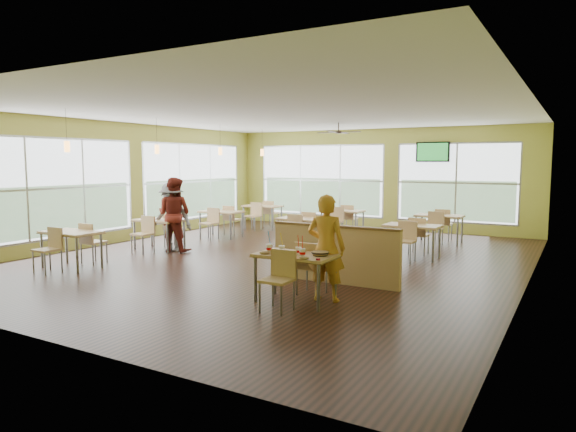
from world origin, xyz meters
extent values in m
plane|color=black|center=(0.00, 0.00, 0.00)|extent=(12.00, 12.00, 0.00)
plane|color=white|center=(0.00, 0.00, 3.20)|extent=(12.00, 12.00, 0.00)
cube|color=#ADAD46|center=(0.00, 6.00, 1.60)|extent=(10.00, 0.04, 3.20)
cube|color=#ADAD46|center=(0.00, -6.00, 1.60)|extent=(10.00, 0.04, 3.20)
cube|color=#ADAD46|center=(-5.00, 0.00, 1.60)|extent=(0.04, 12.00, 3.20)
cube|color=#ADAD46|center=(5.00, 0.00, 1.60)|extent=(0.04, 12.00, 3.20)
cube|color=white|center=(-4.98, -2.00, 1.53)|extent=(0.02, 4.50, 2.35)
cube|color=white|center=(-4.98, 3.00, 1.53)|extent=(0.02, 4.50, 2.35)
cube|color=white|center=(-2.00, 5.98, 1.53)|extent=(4.50, 0.02, 2.35)
cube|color=white|center=(2.50, 5.98, 1.53)|extent=(3.50, 0.02, 2.35)
cube|color=#B7BABC|center=(-4.97, 0.50, 0.35)|extent=(0.04, 9.40, 0.05)
cube|color=#B7BABC|center=(0.25, 5.97, 0.35)|extent=(8.00, 0.04, 0.05)
cube|color=tan|center=(2.00, -3.00, 0.73)|extent=(1.20, 0.70, 0.04)
cube|color=brown|center=(2.00, -3.00, 0.70)|extent=(1.22, 0.71, 0.01)
cylinder|color=slate|center=(1.46, -3.29, 0.35)|extent=(0.05, 0.05, 0.71)
cylinder|color=slate|center=(2.54, -3.29, 0.35)|extent=(0.05, 0.05, 0.71)
cylinder|color=slate|center=(1.46, -2.71, 0.35)|extent=(0.05, 0.05, 0.71)
cylinder|color=slate|center=(2.54, -2.71, 0.35)|extent=(0.05, 0.05, 0.71)
cube|color=tan|center=(2.00, -2.45, 0.45)|extent=(0.42, 0.42, 0.04)
cube|color=tan|center=(2.00, -2.26, 0.67)|extent=(0.42, 0.04, 0.40)
cube|color=tan|center=(2.00, -3.55, 0.45)|extent=(0.42, 0.42, 0.04)
cube|color=tan|center=(2.00, -3.74, 0.67)|extent=(0.42, 0.04, 0.40)
cube|color=tan|center=(2.00, -1.55, 0.50)|extent=(2.40, 0.12, 1.00)
cube|color=brown|center=(2.00, -1.55, 1.02)|extent=(2.40, 0.14, 0.04)
cube|color=tan|center=(-3.20, -3.00, 0.73)|extent=(1.20, 0.70, 0.04)
cube|color=brown|center=(-3.20, -3.00, 0.70)|extent=(1.22, 0.71, 0.01)
cylinder|color=slate|center=(-3.74, -3.29, 0.35)|extent=(0.05, 0.05, 0.71)
cylinder|color=slate|center=(-2.66, -3.29, 0.35)|extent=(0.05, 0.05, 0.71)
cylinder|color=slate|center=(-3.74, -2.71, 0.35)|extent=(0.05, 0.05, 0.71)
cylinder|color=slate|center=(-2.66, -2.71, 0.35)|extent=(0.05, 0.05, 0.71)
cube|color=tan|center=(-3.20, -2.45, 0.45)|extent=(0.42, 0.42, 0.04)
cube|color=tan|center=(-3.20, -2.26, 0.67)|extent=(0.42, 0.04, 0.40)
cube|color=tan|center=(-3.20, -3.55, 0.45)|extent=(0.42, 0.42, 0.04)
cube|color=tan|center=(-3.20, -3.74, 0.67)|extent=(0.42, 0.04, 0.40)
cube|color=tan|center=(-3.20, -0.50, 0.73)|extent=(1.20, 0.70, 0.04)
cube|color=brown|center=(-3.20, -0.50, 0.70)|extent=(1.22, 0.71, 0.01)
cylinder|color=slate|center=(-3.74, -0.79, 0.35)|extent=(0.05, 0.05, 0.71)
cylinder|color=slate|center=(-2.66, -0.79, 0.35)|extent=(0.05, 0.05, 0.71)
cylinder|color=slate|center=(-3.74, -0.21, 0.35)|extent=(0.05, 0.05, 0.71)
cylinder|color=slate|center=(-2.66, -0.21, 0.35)|extent=(0.05, 0.05, 0.71)
cube|color=tan|center=(-3.20, 0.05, 0.45)|extent=(0.42, 0.42, 0.04)
cube|color=tan|center=(-3.20, 0.24, 0.67)|extent=(0.42, 0.04, 0.40)
cube|color=tan|center=(-3.20, -1.05, 0.45)|extent=(0.42, 0.42, 0.04)
cube|color=tan|center=(-3.20, -1.24, 0.67)|extent=(0.42, 0.04, 0.40)
cube|color=tan|center=(-3.20, 2.00, 0.73)|extent=(1.20, 0.70, 0.04)
cube|color=brown|center=(-3.20, 2.00, 0.70)|extent=(1.22, 0.71, 0.01)
cylinder|color=slate|center=(-3.74, 1.71, 0.35)|extent=(0.05, 0.05, 0.71)
cylinder|color=slate|center=(-2.66, 1.71, 0.35)|extent=(0.05, 0.05, 0.71)
cylinder|color=slate|center=(-3.74, 2.29, 0.35)|extent=(0.05, 0.05, 0.71)
cylinder|color=slate|center=(-2.66, 2.29, 0.35)|extent=(0.05, 0.05, 0.71)
cube|color=tan|center=(-3.20, 2.55, 0.45)|extent=(0.42, 0.42, 0.04)
cube|color=tan|center=(-3.20, 2.74, 0.67)|extent=(0.42, 0.04, 0.40)
cube|color=tan|center=(-3.20, 1.45, 0.45)|extent=(0.42, 0.42, 0.04)
cube|color=tan|center=(-3.20, 1.26, 0.67)|extent=(0.42, 0.04, 0.40)
cube|color=tan|center=(-3.20, 4.20, 0.73)|extent=(1.20, 0.70, 0.04)
cube|color=brown|center=(-3.20, 4.20, 0.70)|extent=(1.22, 0.71, 0.01)
cylinder|color=slate|center=(-3.74, 3.91, 0.35)|extent=(0.05, 0.05, 0.71)
cylinder|color=slate|center=(-2.66, 3.91, 0.35)|extent=(0.05, 0.05, 0.71)
cylinder|color=slate|center=(-3.74, 4.49, 0.35)|extent=(0.05, 0.05, 0.71)
cylinder|color=slate|center=(-2.66, 4.49, 0.35)|extent=(0.05, 0.05, 0.71)
cube|color=tan|center=(-3.20, 4.75, 0.45)|extent=(0.42, 0.42, 0.04)
cube|color=tan|center=(-3.20, 4.94, 0.67)|extent=(0.42, 0.04, 0.40)
cube|color=tan|center=(-3.20, 3.65, 0.45)|extent=(0.42, 0.42, 0.04)
cube|color=tan|center=(-3.20, 3.46, 0.67)|extent=(0.42, 0.04, 0.40)
cube|color=tan|center=(-0.30, 1.50, 0.73)|extent=(1.20, 0.70, 0.04)
cube|color=brown|center=(-0.30, 1.50, 0.70)|extent=(1.22, 0.71, 0.01)
cylinder|color=slate|center=(-0.84, 1.21, 0.35)|extent=(0.05, 0.05, 0.71)
cylinder|color=slate|center=(0.24, 1.21, 0.35)|extent=(0.05, 0.05, 0.71)
cylinder|color=slate|center=(-0.84, 1.79, 0.35)|extent=(0.05, 0.05, 0.71)
cylinder|color=slate|center=(0.24, 1.79, 0.35)|extent=(0.05, 0.05, 0.71)
cube|color=tan|center=(-0.30, 2.05, 0.45)|extent=(0.42, 0.42, 0.04)
cube|color=tan|center=(-0.30, 2.24, 0.67)|extent=(0.42, 0.04, 0.40)
cube|color=tan|center=(-0.30, 0.95, 0.45)|extent=(0.42, 0.42, 0.04)
cube|color=tan|center=(-0.30, 0.76, 0.67)|extent=(0.42, 0.04, 0.40)
cube|color=tan|center=(-0.30, 4.00, 0.73)|extent=(1.20, 0.70, 0.04)
cube|color=brown|center=(-0.30, 4.00, 0.70)|extent=(1.22, 0.71, 0.01)
cylinder|color=slate|center=(-0.84, 3.71, 0.35)|extent=(0.05, 0.05, 0.71)
cylinder|color=slate|center=(0.24, 3.71, 0.35)|extent=(0.05, 0.05, 0.71)
cylinder|color=slate|center=(-0.84, 4.29, 0.35)|extent=(0.05, 0.05, 0.71)
cylinder|color=slate|center=(0.24, 4.29, 0.35)|extent=(0.05, 0.05, 0.71)
cube|color=tan|center=(-0.30, 4.55, 0.45)|extent=(0.42, 0.42, 0.04)
cube|color=tan|center=(-0.30, 4.74, 0.67)|extent=(0.42, 0.04, 0.40)
cube|color=tan|center=(-0.30, 3.45, 0.45)|extent=(0.42, 0.42, 0.04)
cube|color=tan|center=(-0.30, 3.26, 0.67)|extent=(0.42, 0.04, 0.40)
cube|color=tan|center=(2.50, 1.50, 0.73)|extent=(1.20, 0.70, 0.04)
cube|color=brown|center=(2.50, 1.50, 0.70)|extent=(1.22, 0.71, 0.01)
cylinder|color=slate|center=(1.96, 1.21, 0.35)|extent=(0.05, 0.05, 0.71)
cylinder|color=slate|center=(3.04, 1.21, 0.35)|extent=(0.05, 0.05, 0.71)
cylinder|color=slate|center=(1.96, 1.79, 0.35)|extent=(0.05, 0.05, 0.71)
cylinder|color=slate|center=(3.04, 1.79, 0.35)|extent=(0.05, 0.05, 0.71)
cube|color=tan|center=(2.50, 2.05, 0.45)|extent=(0.42, 0.42, 0.04)
cube|color=tan|center=(2.50, 2.24, 0.67)|extent=(0.42, 0.04, 0.40)
cube|color=tan|center=(2.50, 0.95, 0.45)|extent=(0.42, 0.42, 0.04)
cube|color=tan|center=(2.50, 0.76, 0.67)|extent=(0.42, 0.04, 0.40)
cube|color=tan|center=(2.50, 4.00, 0.73)|extent=(1.20, 0.70, 0.04)
cube|color=brown|center=(2.50, 4.00, 0.70)|extent=(1.22, 0.71, 0.01)
cylinder|color=slate|center=(1.96, 3.71, 0.35)|extent=(0.05, 0.05, 0.71)
cylinder|color=slate|center=(3.04, 3.71, 0.35)|extent=(0.05, 0.05, 0.71)
cylinder|color=slate|center=(1.96, 4.29, 0.35)|extent=(0.05, 0.05, 0.71)
cylinder|color=slate|center=(3.04, 4.29, 0.35)|extent=(0.05, 0.05, 0.71)
cube|color=tan|center=(2.50, 4.55, 0.45)|extent=(0.42, 0.42, 0.04)
cube|color=tan|center=(2.50, 4.74, 0.67)|extent=(0.42, 0.04, 0.40)
cube|color=tan|center=(2.50, 3.45, 0.45)|extent=(0.42, 0.42, 0.04)
cube|color=tan|center=(2.50, 3.26, 0.67)|extent=(0.42, 0.04, 0.40)
cylinder|color=#2D2119|center=(-3.20, -3.00, 2.85)|extent=(0.01, 0.01, 0.70)
cylinder|color=#FFA141|center=(-3.20, -3.00, 2.45)|extent=(0.11, 0.11, 0.22)
cylinder|color=#2D2119|center=(-3.20, -0.50, 2.85)|extent=(0.01, 0.01, 0.70)
cylinder|color=#FFA141|center=(-3.20, -0.50, 2.45)|extent=(0.11, 0.11, 0.22)
cylinder|color=#2D2119|center=(-3.20, 2.00, 2.85)|extent=(0.01, 0.01, 0.70)
cylinder|color=#FFA141|center=(-3.20, 2.00, 2.45)|extent=(0.11, 0.11, 0.22)
cylinder|color=#2D2119|center=(-3.20, 4.20, 2.85)|extent=(0.01, 0.01, 0.70)
cylinder|color=#FFA141|center=(-3.20, 4.20, 2.45)|extent=(0.11, 0.11, 0.22)
cylinder|color=#2D2119|center=(0.00, 3.00, 3.08)|extent=(0.03, 0.03, 0.24)
cylinder|color=#2D2119|center=(0.00, 3.00, 2.94)|extent=(0.16, 0.16, 0.06)
cube|color=#2D2119|center=(0.35, 3.00, 2.94)|extent=(0.55, 0.10, 0.01)
cube|color=#2D2119|center=(0.00, 3.35, 2.94)|extent=(0.10, 0.55, 0.01)
cube|color=#2D2119|center=(-0.35, 3.00, 2.94)|extent=(0.55, 0.10, 0.01)
cube|color=#2D2119|center=(0.00, 2.65, 2.94)|extent=(0.10, 0.55, 0.01)
cube|color=black|center=(1.80, 5.90, 2.45)|extent=(1.00, 0.06, 0.60)
cube|color=green|center=(1.80, 5.87, 2.45)|extent=(0.90, 0.01, 0.52)
imported|color=#CC5916|center=(2.37, -2.69, 0.83)|extent=(0.65, 0.47, 1.66)
imported|color=maroon|center=(-2.70, -0.50, 0.89)|extent=(0.96, 0.80, 1.78)
imported|color=slate|center=(-2.79, -0.49, 0.83)|extent=(1.17, 0.82, 1.65)
cone|color=white|center=(1.61, -3.13, 0.82)|extent=(0.10, 0.10, 0.13)
cylinder|color=#C50406|center=(1.61, -3.13, 0.82)|extent=(0.09, 0.09, 0.04)
cylinder|color=white|center=(1.61, -3.13, 0.89)|extent=(0.10, 0.10, 0.01)
cylinder|color=blue|center=(1.61, -3.13, 1.00)|extent=(0.03, 0.06, 0.24)
cone|color=white|center=(1.84, -3.13, 0.81)|extent=(0.09, 0.09, 0.13)
cylinder|color=#C50406|center=(1.84, -3.13, 0.82)|extent=(0.09, 0.09, 0.04)
cylinder|color=white|center=(1.84, -3.13, 0.88)|extent=(0.10, 0.10, 0.01)
cylinder|color=yellow|center=(1.84, -3.13, 0.99)|extent=(0.02, 0.06, 0.23)
cone|color=white|center=(2.09, -3.07, 0.81)|extent=(0.09, 0.09, 0.12)
cylinder|color=#C50406|center=(2.09, -3.07, 0.81)|extent=(0.08, 0.08, 0.03)
cylinder|color=white|center=(2.09, -3.07, 0.87)|extent=(0.09, 0.09, 0.01)
cylinder|color=red|center=(2.09, -3.07, 0.97)|extent=(0.02, 0.06, 0.21)
cone|color=white|center=(2.23, -3.20, 0.81)|extent=(0.09, 0.09, 0.12)
cylinder|color=#C50406|center=(2.23, -3.20, 0.81)|extent=(0.09, 0.09, 0.04)
cylinder|color=white|center=(2.23, -3.20, 0.88)|extent=(0.10, 0.10, 0.01)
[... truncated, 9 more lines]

